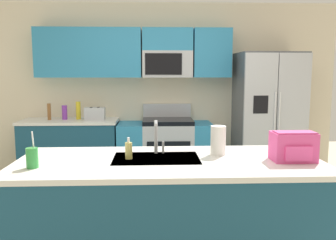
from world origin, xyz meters
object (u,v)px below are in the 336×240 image
bottle_yellow (78,110)px  pepper_mill (49,112)px  range_oven (165,150)px  soap_dispenser (129,150)px  sink_faucet (157,134)px  paper_towel_roll (218,140)px  toaster (95,114)px  bottle_purple (65,112)px  drink_cup_green (32,158)px  backpack (293,146)px  refrigerator (268,117)px

bottle_yellow → pepper_mill: bearing=-173.6°
range_oven → soap_dispenser: 2.44m
sink_faucet → paper_towel_roll: sink_faucet is taller
toaster → bottle_yellow: bearing=159.3°
bottle_purple → bottle_yellow: bearing=4.9°
sink_faucet → paper_towel_roll: (0.50, -0.05, -0.05)m
toaster → drink_cup_green: drink_cup_green is taller
soap_dispenser → bottle_purple: bearing=114.3°
bottle_yellow → soap_dispenser: 2.55m
sink_faucet → soap_dispenser: size_ratio=1.66×
range_oven → toaster: range_oven is taller
toaster → paper_towel_roll: size_ratio=1.17×
bottle_yellow → drink_cup_green: bearing=-85.3°
bottle_yellow → paper_towel_roll: 2.80m
backpack → bottle_yellow: bearing=130.5°
range_oven → bottle_purple: 1.55m
sink_faucet → drink_cup_green: (-0.89, -0.39, -0.09)m
backpack → paper_towel_roll: bearing=157.0°
range_oven → bottle_yellow: 1.38m
pepper_mill → paper_towel_roll: 3.01m
backpack → range_oven: bearing=109.9°
bottle_purple → soap_dispenser: 2.61m
soap_dispenser → backpack: backpack is taller
bottle_purple → bottle_yellow: 0.19m
range_oven → refrigerator: (1.49, -0.07, 0.48)m
refrigerator → bottle_yellow: (-2.74, 0.11, 0.10)m
range_oven → soap_dispenser: range_oven is taller
bottle_yellow → backpack: size_ratio=0.80×
bottle_yellow → soap_dispenser: bottle_yellow is taller
bottle_purple → drink_cup_green: drink_cup_green is taller
refrigerator → bottle_yellow: size_ratio=7.27×
toaster → backpack: size_ratio=0.88×
pepper_mill → refrigerator: bearing=-1.3°
range_oven → toaster: size_ratio=4.86×
bottle_yellow → paper_towel_roll: bearing=-54.9°
soap_dispenser → bottle_yellow: bearing=110.3°
pepper_mill → drink_cup_green: 2.66m
backpack → soap_dispenser: bearing=174.5°
drink_cup_green → soap_dispenser: drink_cup_green is taller
range_oven → pepper_mill: 1.75m
paper_towel_roll → toaster: bearing=121.8°
range_oven → refrigerator: size_ratio=0.74×
range_oven → backpack: (0.89, -2.47, 0.57)m
sink_faucet → bottle_purple: bearing=120.3°
paper_towel_roll → pepper_mill: bearing=131.9°
pepper_mill → backpack: (2.55, -2.47, 0.00)m
bottle_yellow → range_oven: bearing=-2.0°
soap_dispenser → paper_towel_roll: bearing=8.4°
range_oven → sink_faucet: bearing=-93.8°
range_oven → pepper_mill: bearing=-179.9°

